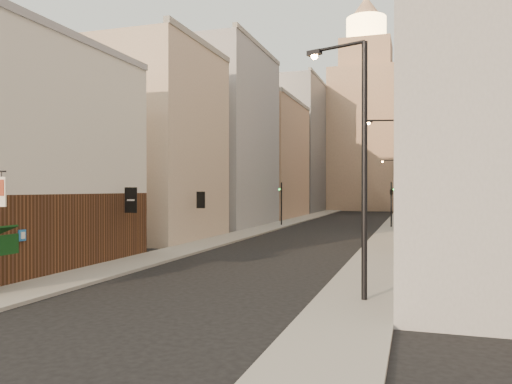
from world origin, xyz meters
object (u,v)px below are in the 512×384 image
object	(u,v)px
clock_tower	(366,123)
streetlamp_near	(358,153)
streetlamp_mid	(394,175)
streetlamp_far	(395,187)
traffic_light_left	(281,196)
white_tower	(424,105)
traffic_light_right	(391,194)

from	to	relation	value
clock_tower	streetlamp_near	size ratio (longest dim) A/B	4.59
streetlamp_mid	clock_tower	bearing A→B (deg)	81.34
streetlamp_far	clock_tower	bearing A→B (deg)	96.90
streetlamp_mid	traffic_light_left	xyz separation A→B (m)	(-13.12, 18.02, -1.86)
streetlamp_far	streetlamp_mid	bearing A→B (deg)	-91.30
streetlamp_near	streetlamp_mid	size ratio (longest dim) A/B	1.06
white_tower	traffic_light_left	distance (m)	40.89
clock_tower	traffic_light_left	xyz separation A→B (m)	(-5.00, -48.43, -14.21)
white_tower	streetlamp_far	world-z (taller)	white_tower
streetlamp_mid	traffic_light_right	distance (m)	18.72
white_tower	traffic_light_left	xyz separation A→B (m)	(-16.00, -34.43, -15.18)
streetlamp_mid	traffic_light_right	xyz separation A→B (m)	(-0.99, 18.63, -1.54)
streetlamp_far	traffic_light_left	world-z (taller)	streetlamp_far
streetlamp_near	traffic_light_left	bearing A→B (deg)	129.23
white_tower	streetlamp_near	xyz separation A→B (m)	(-3.42, -70.71, -13.02)
white_tower	traffic_light_right	bearing A→B (deg)	-96.52
white_tower	traffic_light_left	world-z (taller)	white_tower
streetlamp_far	traffic_light_right	xyz separation A→B (m)	(-0.18, -6.48, -0.69)
clock_tower	traffic_light_left	world-z (taller)	clock_tower
white_tower	traffic_light_left	bearing A→B (deg)	-114.92
clock_tower	white_tower	world-z (taller)	clock_tower
streetlamp_far	traffic_light_right	size ratio (longest dim) A/B	1.55
streetlamp_far	traffic_light_right	world-z (taller)	streetlamp_far
white_tower	streetlamp_mid	bearing A→B (deg)	-93.14
clock_tower	streetlamp_mid	size ratio (longest dim) A/B	4.86
white_tower	traffic_light_right	distance (m)	37.15
traffic_light_left	streetlamp_near	bearing A→B (deg)	101.41
streetlamp_far	traffic_light_right	bearing A→B (deg)	-94.76
clock_tower	streetlamp_near	bearing A→B (deg)	-84.88
clock_tower	traffic_light_right	size ratio (longest dim) A/B	8.98
traffic_light_left	traffic_light_right	distance (m)	12.15
streetlamp_mid	streetlamp_far	size ratio (longest dim) A/B	1.19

